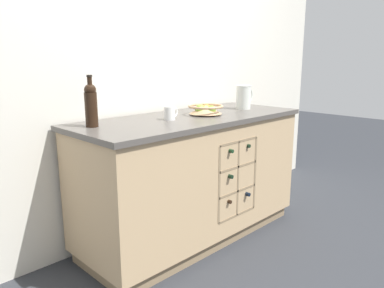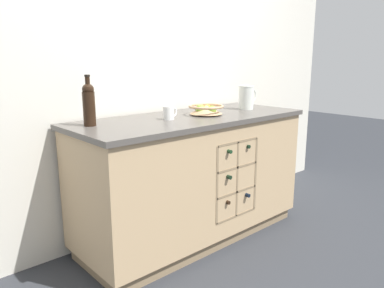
# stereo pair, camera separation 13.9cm
# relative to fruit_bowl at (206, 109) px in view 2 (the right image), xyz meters

# --- Properties ---
(ground_plane) EXTENTS (14.00, 14.00, 0.00)m
(ground_plane) POSITION_rel_fruit_bowl_xyz_m (-0.12, 0.02, -0.98)
(ground_plane) COLOR #2D3035
(back_wall) EXTENTS (4.40, 0.06, 2.55)m
(back_wall) POSITION_rel_fruit_bowl_xyz_m (-0.12, 0.42, 0.30)
(back_wall) COLOR silver
(back_wall) RESTS_ON ground_plane
(kitchen_island) EXTENTS (1.79, 0.71, 0.93)m
(kitchen_island) POSITION_rel_fruit_bowl_xyz_m (-0.12, 0.02, -0.51)
(kitchen_island) COLOR #8B7354
(kitchen_island) RESTS_ON ground_plane
(fruit_bowl) EXTENTS (0.26, 0.26, 0.08)m
(fruit_bowl) POSITION_rel_fruit_bowl_xyz_m (0.00, 0.00, 0.00)
(fruit_bowl) COLOR tan
(fruit_bowl) RESTS_ON kitchen_island
(white_pitcher) EXTENTS (0.19, 0.13, 0.19)m
(white_pitcher) POSITION_rel_fruit_bowl_xyz_m (0.46, 0.00, 0.06)
(white_pitcher) COLOR silver
(white_pitcher) RESTS_ON kitchen_island
(ceramic_mug) EXTENTS (0.11, 0.08, 0.09)m
(ceramic_mug) POSITION_rel_fruit_bowl_xyz_m (-0.34, 0.02, 0.00)
(ceramic_mug) COLOR white
(ceramic_mug) RESTS_ON kitchen_island
(standing_wine_bottle) EXTENTS (0.08, 0.08, 0.31)m
(standing_wine_bottle) POSITION_rel_fruit_bowl_xyz_m (-0.85, 0.15, 0.09)
(standing_wine_bottle) COLOR black
(standing_wine_bottle) RESTS_ON kitchen_island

